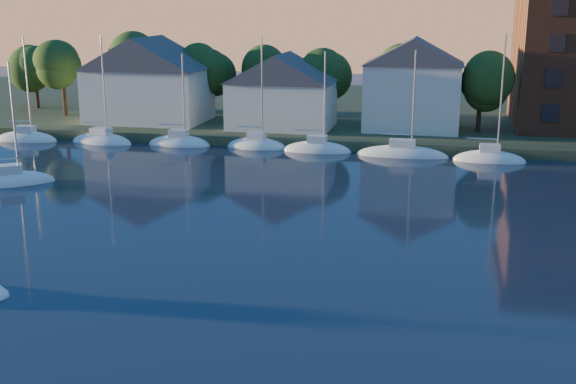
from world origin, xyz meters
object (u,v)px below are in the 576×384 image
(clubhouse_west, at_px, (148,78))
(clubhouse_east, at_px, (413,83))
(clubhouse_centre, at_px, (282,90))
(drifting_sailboat_left, at_px, (11,183))

(clubhouse_west, xyz_separation_m, clubhouse_east, (30.00, 1.00, 0.07))
(clubhouse_west, distance_m, clubhouse_east, 30.02)
(clubhouse_centre, bearing_deg, clubhouse_east, 8.13)
(clubhouse_east, distance_m, drifting_sailboat_left, 42.09)
(clubhouse_east, bearing_deg, clubhouse_centre, -171.87)
(clubhouse_west, bearing_deg, clubhouse_centre, -3.58)
(clubhouse_east, relative_size, drifting_sailboat_left, 0.96)
(clubhouse_centre, relative_size, clubhouse_east, 1.10)
(clubhouse_centre, distance_m, clubhouse_east, 14.17)
(clubhouse_east, bearing_deg, clubhouse_west, -178.09)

